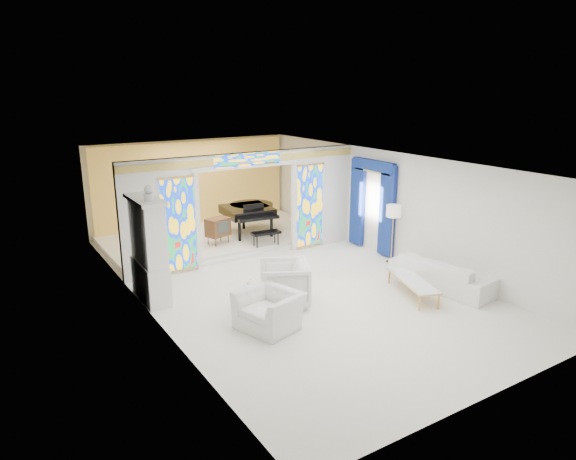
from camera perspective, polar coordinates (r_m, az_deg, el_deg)
floor at (r=13.01m, az=-0.33°, el=-5.57°), size 12.00×12.00×0.00m
ceiling at (r=12.24m, az=-0.36°, el=7.63°), size 7.00×12.00×0.02m
wall_back at (r=17.81m, az=-10.58°, el=5.03°), size 7.00×0.02×3.00m
wall_front at (r=8.34m, az=22.11°, el=-8.26°), size 7.00×0.02×3.00m
wall_left at (r=11.18m, az=-15.80°, el=-1.65°), size 0.02×12.00×3.00m
wall_right at (r=14.63m, az=11.41°, el=2.68°), size 0.02×12.00×3.00m
partition_wall at (r=14.19m, az=-4.59°, el=3.18°), size 7.00×0.22×3.00m
stained_glass_left at (r=13.40m, az=-12.06°, el=0.56°), size 0.90×0.04×2.40m
stained_glass_right at (r=15.20m, az=2.43°, el=2.70°), size 0.90×0.04×2.40m
stained_glass_transom at (r=13.89m, az=-4.49°, el=7.80°), size 2.00×0.04×0.34m
alcove_platform at (r=16.42m, az=-7.87°, el=-0.81°), size 6.80×3.80×0.18m
gold_curtain_back at (r=17.70m, az=-10.43°, el=4.97°), size 6.70×0.10×2.90m
chandelier at (r=15.90m, az=-7.39°, el=7.74°), size 0.48×0.48×0.30m
blue_drapes at (r=15.05m, az=9.33°, el=3.45°), size 0.14×1.85×2.65m
china_cabinet at (r=11.90m, az=-15.21°, el=-2.23°), size 0.56×1.46×2.72m
armchair_left at (r=10.43m, az=-2.14°, el=-8.88°), size 1.33×1.43×0.77m
armchair_right at (r=11.47m, az=-0.41°, el=-5.94°), size 1.43×1.41×0.98m
sofa at (r=12.94m, az=16.78°, el=-4.64°), size 1.35×2.64×0.74m
side_table at (r=11.13m, az=-4.18°, el=-7.26°), size 0.60×0.60×0.59m
vase at (r=11.02m, az=-4.21°, el=-5.87°), size 0.19×0.19×0.17m
coffee_table at (r=12.29m, az=13.71°, el=-5.54°), size 1.10×1.84×0.39m
floor_lamp at (r=14.16m, az=11.65°, el=1.77°), size 0.40×0.40×1.63m
grand_piano at (r=16.39m, az=-4.25°, el=2.19°), size 1.85×2.72×1.07m
tv_console at (r=15.34m, az=-7.80°, el=0.31°), size 0.78×0.65×0.78m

